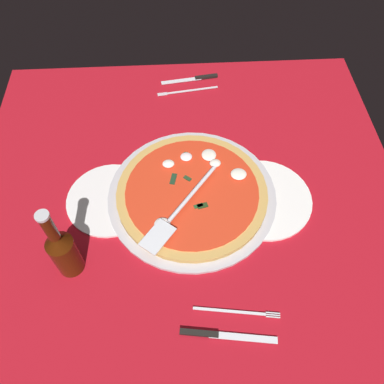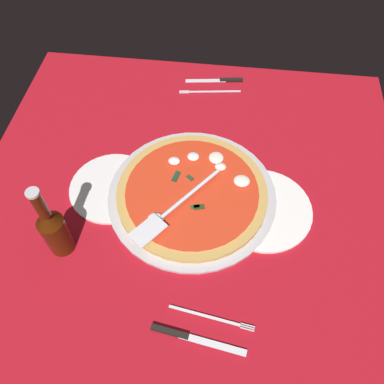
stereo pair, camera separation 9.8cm
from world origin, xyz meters
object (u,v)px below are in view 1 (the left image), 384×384
object	(u,v)px
dinner_plate_left	(263,197)
place_setting_far	(228,325)
pizza	(192,192)
dinner_plate_right	(110,199)
place_setting_near	(191,85)
beer_bottle	(63,250)
pizza_server	(180,210)

from	to	relation	value
dinner_plate_left	place_setting_far	distance (cm)	33.78
dinner_plate_left	pizza	world-z (taller)	pizza
pizza	dinner_plate_right	bearing A→B (deg)	0.41
pizza	place_setting_near	bearing A→B (deg)	-92.85
pizza	beer_bottle	distance (cm)	34.12
pizza_server	place_setting_near	distance (cm)	49.55
dinner_plate_right	beer_bottle	bearing A→B (deg)	66.78
pizza	place_setting_near	world-z (taller)	pizza
dinner_plate_right	pizza	distance (cm)	20.95
dinner_plate_right	place_setting_near	distance (cm)	48.36
pizza_server	place_setting_near	bearing A→B (deg)	-148.15
place_setting_near	dinner_plate_right	bearing A→B (deg)	53.77
dinner_plate_left	place_setting_far	world-z (taller)	place_setting_far
dinner_plate_left	dinner_plate_right	bearing A→B (deg)	-2.20
dinner_plate_right	beer_bottle	size ratio (longest dim) A/B	0.98
dinner_plate_left	pizza	xyz separation A→B (cm)	(18.10, -1.65, 1.48)
pizza	beer_bottle	world-z (taller)	beer_bottle
pizza_server	pizza	bearing A→B (deg)	-168.16
place_setting_near	pizza_server	bearing A→B (deg)	75.87
dinner_plate_left	beer_bottle	distance (cm)	49.86
dinner_plate_left	place_setting_near	xyz separation A→B (cm)	(15.99, -44.04, -0.14)
dinner_plate_left	dinner_plate_right	world-z (taller)	same
dinner_plate_right	beer_bottle	distance (cm)	20.65
pizza_server	beer_bottle	xyz separation A→B (cm)	(25.15, 11.09, 3.65)
place_setting_far	dinner_plate_right	bearing A→B (deg)	137.08
beer_bottle	place_setting_near	bearing A→B (deg)	-116.93
dinner_plate_left	pizza_server	world-z (taller)	pizza_server
dinner_plate_right	pizza	xyz separation A→B (cm)	(-20.89, -0.15, 1.48)
place_setting_near	pizza	bearing A→B (deg)	79.32
pizza	place_setting_far	size ratio (longest dim) A/B	1.78
dinner_plate_left	dinner_plate_right	size ratio (longest dim) A/B	1.10
dinner_plate_right	beer_bottle	xyz separation A→B (cm)	(7.57, 17.64, 7.62)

